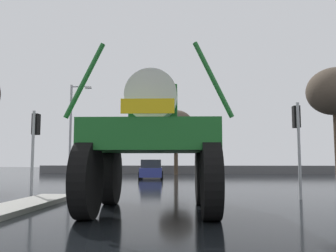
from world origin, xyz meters
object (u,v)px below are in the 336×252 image
traffic_signal_near_left (35,134)px  bare_tree_far_center (176,125)px  oversize_sprayer (153,142)px  streetlight_far_left (72,126)px  bare_tree_right (335,92)px  sedan_ahead (151,170)px  traffic_signal_near_right (297,129)px

traffic_signal_near_left → bare_tree_far_center: bare_tree_far_center is taller
oversize_sprayer → streetlight_far_left: size_ratio=0.67×
traffic_signal_near_left → bare_tree_right: bearing=31.9°
traffic_signal_near_left → streetlight_far_left: 14.92m
sedan_ahead → traffic_signal_near_left: size_ratio=1.24×
sedan_ahead → bare_tree_right: 14.54m
traffic_signal_near_left → traffic_signal_near_right: 10.24m
traffic_signal_near_right → oversize_sprayer: bearing=-145.7°
traffic_signal_near_right → sedan_ahead: bearing=115.9°
traffic_signal_near_right → bare_tree_far_center: bearing=103.4°
oversize_sprayer → bare_tree_right: bare_tree_right is taller
streetlight_far_left → bare_tree_right: (19.03, -4.71, 1.61)m
oversize_sprayer → bare_tree_far_center: 27.18m
sedan_ahead → streetlight_far_left: streetlight_far_left is taller
oversize_sprayer → bare_tree_far_center: size_ratio=0.76×
traffic_signal_near_right → streetlight_far_left: bearing=133.4°
traffic_signal_near_left → bare_tree_far_center: bearing=78.8°
sedan_ahead → bare_tree_far_center: bearing=-14.9°
oversize_sprayer → sedan_ahead: (-2.08, 18.36, -1.26)m
bare_tree_right → streetlight_far_left: bearing=166.1°
bare_tree_far_center → traffic_signal_near_left: bearing=-101.2°
oversize_sprayer → streetlight_far_left: (-8.52, 17.92, 2.27)m
traffic_signal_near_right → streetlight_far_left: 19.92m
traffic_signal_near_right → streetlight_far_left: streetlight_far_left is taller
traffic_signal_near_left → traffic_signal_near_right: (10.23, -0.00, 0.16)m
oversize_sprayer → traffic_signal_near_right: oversize_sprayer is taller
bare_tree_right → traffic_signal_near_left: bearing=-148.1°
sedan_ahead → oversize_sprayer: bearing=-177.8°
sedan_ahead → streetlight_far_left: size_ratio=0.55×
streetlight_far_left → bare_tree_right: size_ratio=1.02×
oversize_sprayer → traffic_signal_near_right: size_ratio=1.42×
sedan_ahead → traffic_signal_near_left: (-3.02, -14.86, 1.77)m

